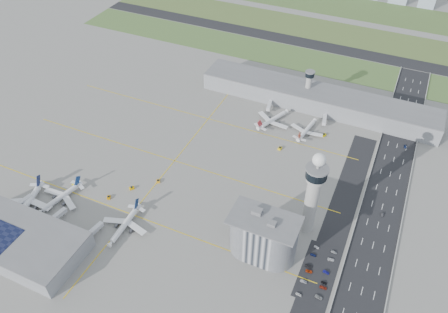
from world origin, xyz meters
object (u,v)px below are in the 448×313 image
at_px(airplane_near_c, 124,223).
at_px(jet_bridge_far_1, 325,116).
at_px(tug_0, 74,183).
at_px(tug_4, 280,148).
at_px(car_lot_5, 316,247).
at_px(car_lot_10, 331,260).
at_px(car_lot_1, 304,281).
at_px(car_lot_9, 326,272).
at_px(car_lot_3, 309,266).
at_px(airplane_near_a, 26,202).
at_px(jet_bridge_near_2, 86,239).
at_px(airplane_far_b, 307,128).
at_px(airplane_near_b, 59,196).
at_px(car_lot_2, 309,271).
at_px(secondary_tower, 308,84).
at_px(car_lot_7, 323,287).
at_px(car_hw_1, 382,214).
at_px(car_hw_2, 405,147).
at_px(car_lot_11, 334,252).
at_px(control_tower, 313,191).
at_px(car_lot_4, 313,255).
at_px(car_lot_6, 319,297).
at_px(tug_1, 109,197).
at_px(tug_2, 132,188).
at_px(tug_3, 158,181).
at_px(car_hw_4, 398,103).
at_px(airplane_far_a, 273,117).
at_px(admin_building, 263,236).
at_px(car_lot_0, 299,294).
at_px(jet_bridge_far_0, 270,102).
at_px(tug_5, 324,135).
at_px(car_lot_8, 324,283).
at_px(jet_bridge_near_1, 50,223).
at_px(jet_bridge_near_0, 15,209).

relative_size(airplane_near_c, jet_bridge_far_1, 2.72).
xyz_separation_m(tug_0, tug_4, (124.32, 100.03, 0.22)).
height_order(car_lot_5, car_lot_10, car_lot_10).
bearing_deg(car_lot_1, car_lot_9, -44.06).
relative_size(jet_bridge_far_1, car_lot_3, 3.09).
bearing_deg(airplane_near_a, car_lot_5, 90.47).
xyz_separation_m(jet_bridge_near_2, tug_0, (-41.32, 38.08, -2.03)).
height_order(airplane_far_b, car_lot_10, airplane_far_b).
xyz_separation_m(airplane_near_b, car_lot_2, (175.43, 15.94, -4.69)).
bearing_deg(car_lot_2, secondary_tower, 10.60).
distance_m(car_lot_7, car_hw_1, 75.15).
height_order(car_lot_5, car_hw_2, car_hw_2).
xyz_separation_m(car_lot_11, car_hw_1, (22.49, 44.35, 0.08)).
bearing_deg(car_lot_3, car_lot_11, -41.27).
bearing_deg(control_tower, car_lot_2, -70.73).
distance_m(airplane_near_c, airplane_far_b, 169.40).
relative_size(car_lot_4, car_lot_6, 0.85).
bearing_deg(airplane_near_c, tug_1, -127.38).
height_order(airplane_near_a, tug_2, airplane_near_a).
bearing_deg(car_lot_9, tug_3, 87.41).
xyz_separation_m(tug_2, car_hw_4, (160.36, 191.25, -0.40)).
height_order(tug_2, tug_4, tug_4).
distance_m(tug_0, car_lot_1, 176.89).
relative_size(airplane_far_a, tug_4, 10.59).
bearing_deg(tug_4, airplane_far_b, -106.95).
xyz_separation_m(admin_building, car_lot_10, (41.21, 11.65, -14.74)).
bearing_deg(airplane_far_b, airplane_far_a, 96.31).
distance_m(tug_2, car_lot_0, 139.12).
height_order(tug_1, car_lot_11, tug_1).
bearing_deg(jet_bridge_far_0, car_lot_1, 16.04).
relative_size(tug_1, car_lot_11, 0.85).
distance_m(tug_3, car_lot_4, 122.81).
bearing_deg(car_lot_10, airplane_far_b, 14.52).
xyz_separation_m(jet_bridge_far_0, tug_4, (28.00, -54.90, -1.80)).
relative_size(tug_5, car_hw_4, 1.04).
bearing_deg(jet_bridge_far_0, airplane_far_b, 48.88).
height_order(car_lot_8, car_lot_9, car_lot_9).
bearing_deg(car_lot_4, airplane_near_c, 104.04).
relative_size(car_hw_1, car_hw_4, 1.11).
bearing_deg(car_hw_2, tug_0, -154.19).
xyz_separation_m(tug_1, car_lot_3, (144.89, 3.17, -0.29)).
relative_size(tug_0, tug_5, 0.79).
bearing_deg(airplane_near_b, jet_bridge_near_1, 36.69).
xyz_separation_m(jet_bridge_near_0, jet_bridge_near_1, (30.00, 0.00, 0.00)).
bearing_deg(secondary_tower, jet_bridge_far_1, -39.29).
height_order(airplane_near_a, tug_1, airplane_near_a).
distance_m(airplane_far_a, car_lot_7, 161.81).
height_order(airplane_near_b, tug_4, airplane_near_b).
height_order(jet_bridge_far_0, car_lot_7, jet_bridge_far_0).
bearing_deg(car_lot_10, car_lot_0, 152.08).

